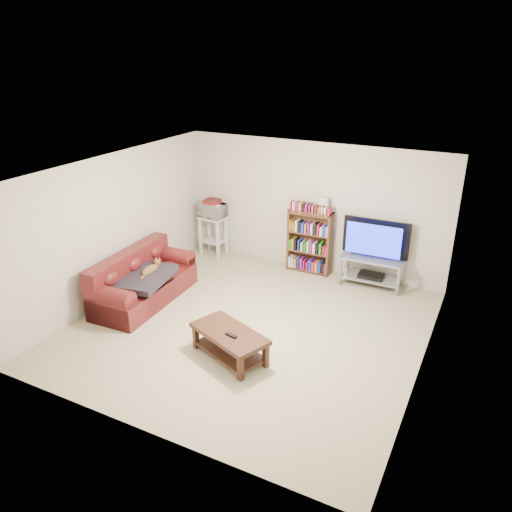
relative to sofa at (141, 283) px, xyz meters
The scene contains 19 objects.
floor 2.05m from the sofa, ahead, with size 5.00×5.00×0.00m, color #C2B490.
ceiling 2.92m from the sofa, ahead, with size 5.00×5.00×0.00m, color white.
wall_back 3.37m from the sofa, 51.45° to the left, with size 5.00×5.00×0.00m, color silver.
wall_front 3.31m from the sofa, 50.55° to the right, with size 5.00×5.00×0.00m, color silver.
wall_left 1.02m from the sofa, behind, with size 5.00×5.00×0.00m, color silver.
wall_right 4.61m from the sofa, ahead, with size 5.00×5.00×0.00m, color silver.
sofa is the anchor object (origin of this frame).
blanket 0.30m from the sofa, 34.51° to the right, with size 0.75×0.98×0.10m, color #241F28.
cat 0.32m from the sofa, 16.85° to the left, with size 0.21×0.53×0.16m, color brown, non-canonical shape.
coffee_table 2.29m from the sofa, 20.21° to the right, with size 1.23×0.92×0.40m.
remote 2.39m from the sofa, 21.48° to the right, with size 0.18×0.05×0.02m, color black.
tv_stand 3.99m from the sofa, 34.68° to the left, with size 1.08×0.50×0.54m.
television 4.03m from the sofa, 34.68° to the left, with size 1.16×0.15×0.67m, color black.
dvd_player 3.99m from the sofa, 34.68° to the left, with size 0.43×0.30×0.06m, color black.
bookshelf 3.14m from the sofa, 48.44° to the left, with size 0.82×0.26×1.19m.
shelf_clutter 3.36m from the sofa, 47.30° to the left, with size 0.60×0.19×0.28m.
microwave_stand 2.23m from the sofa, 88.61° to the left, with size 0.53×0.41×0.81m.
microwave 2.31m from the sofa, 88.61° to the left, with size 0.50×0.34×0.28m, color silver.
game_boxes 2.37m from the sofa, 88.61° to the left, with size 0.29×0.26×0.05m, color maroon.
Camera 1 is at (3.05, -5.82, 3.97)m, focal length 35.00 mm.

